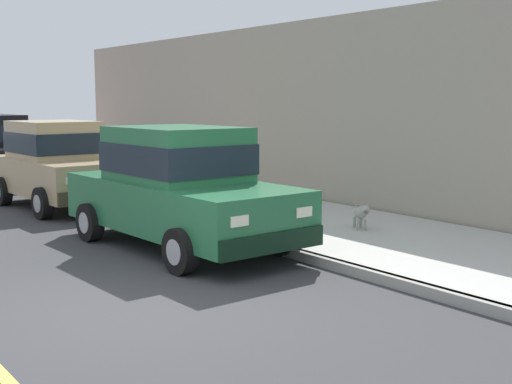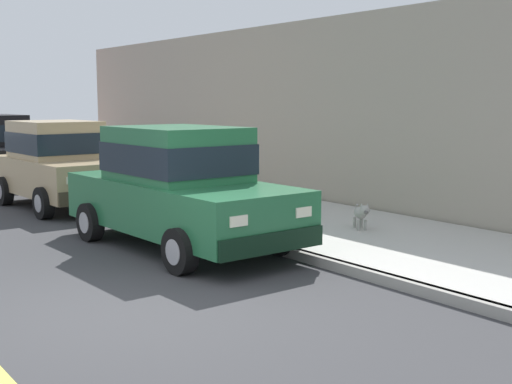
# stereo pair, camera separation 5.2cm
# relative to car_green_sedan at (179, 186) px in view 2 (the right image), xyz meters

# --- Properties ---
(ground_plane) EXTENTS (80.00, 80.00, 0.00)m
(ground_plane) POSITION_rel_car_green_sedan_xyz_m (-2.21, -2.54, -0.98)
(ground_plane) COLOR #38383A
(curb) EXTENTS (0.16, 64.00, 0.14)m
(curb) POSITION_rel_car_green_sedan_xyz_m (0.99, -2.54, -0.91)
(curb) COLOR gray
(curb) RESTS_ON ground
(sidewalk) EXTENTS (3.60, 64.00, 0.14)m
(sidewalk) POSITION_rel_car_green_sedan_xyz_m (2.79, -2.54, -0.91)
(sidewalk) COLOR #B7B5AD
(sidewalk) RESTS_ON ground
(car_green_sedan) EXTENTS (2.14, 4.66, 1.92)m
(car_green_sedan) POSITION_rel_car_green_sedan_xyz_m (0.00, 0.00, 0.00)
(car_green_sedan) COLOR #23663D
(car_green_sedan) RESTS_ON ground
(car_tan_hatchback) EXTENTS (2.06, 3.86, 1.88)m
(car_tan_hatchback) POSITION_rel_car_green_sedan_xyz_m (-0.03, 5.13, -0.01)
(car_tan_hatchback) COLOR tan
(car_tan_hatchback) RESTS_ON ground
(dog_grey) EXTENTS (0.45, 0.67, 0.49)m
(dog_grey) POSITION_rel_car_green_sedan_xyz_m (2.87, -1.17, -0.55)
(dog_grey) COLOR #999691
(dog_grey) RESTS_ON sidewalk
(fire_hydrant) EXTENTS (0.34, 0.24, 0.72)m
(fire_hydrant) POSITION_rel_car_green_sedan_xyz_m (1.44, 1.73, -0.51)
(fire_hydrant) COLOR gold
(fire_hydrant) RESTS_ON sidewalk
(building_facade) EXTENTS (0.50, 20.00, 4.09)m
(building_facade) POSITION_rel_car_green_sedan_xyz_m (4.89, 3.71, 1.06)
(building_facade) COLOR #9E9384
(building_facade) RESTS_ON ground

